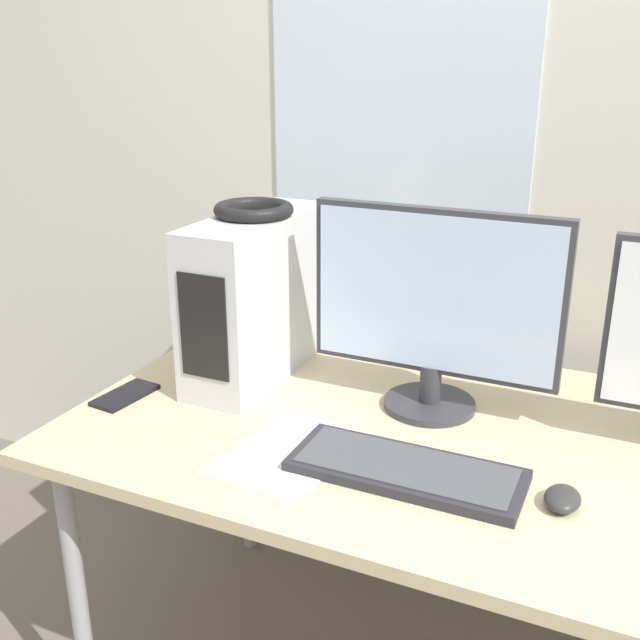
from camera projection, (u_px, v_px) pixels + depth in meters
The scene contains 9 objects.
wall_back at pixel (624, 116), 1.76m from camera, with size 8.00×0.07×2.70m.
desk at pixel (557, 477), 1.48m from camera, with size 2.04×0.90×0.75m.
pc_tower at pixel (256, 297), 1.79m from camera, with size 0.17×0.46×0.39m.
headphones at pixel (254, 210), 1.72m from camera, with size 0.18×0.18×0.03m.
monitor_main at pixel (435, 306), 1.59m from camera, with size 0.54×0.20×0.45m.
keyboard at pixel (406, 470), 1.40m from camera, with size 0.44×0.17×0.02m.
mouse at pixel (562, 499), 1.31m from camera, with size 0.06×0.09×0.03m.
cell_phone at pixel (125, 395), 1.72m from camera, with size 0.09×0.16×0.01m.
paper_sheet_left at pixel (291, 452), 1.48m from camera, with size 0.25×0.32×0.00m.
Camera 1 is at (0.11, -0.92, 1.50)m, focal length 42.00 mm.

